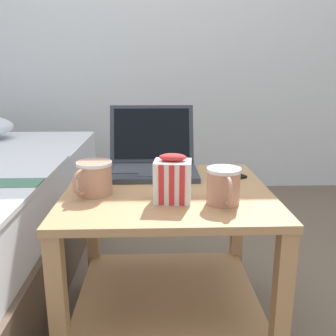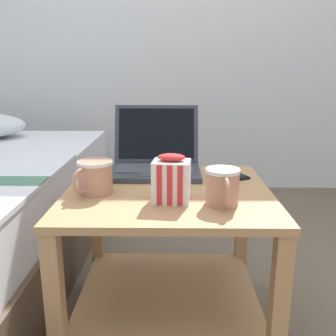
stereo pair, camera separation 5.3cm
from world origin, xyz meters
name	(u,v)px [view 2 (the right image)]	position (x,y,z in m)	size (l,w,h in m)	color
ground_plane	(168,327)	(0.00, 0.00, 0.00)	(8.00, 8.00, 0.00)	brown
back_wall	(171,12)	(0.00, 1.62, 1.25)	(8.00, 0.05, 2.50)	silver
bedside_table	(168,241)	(0.00, 0.00, 0.33)	(0.63, 0.60, 0.50)	tan
laptop	(155,159)	(-0.05, 0.21, 0.55)	(0.32, 0.30, 0.23)	#333842
mug_front_left	(95,176)	(-0.22, -0.04, 0.56)	(0.11, 0.14, 0.10)	tan
mug_front_right	(222,185)	(0.15, -0.14, 0.56)	(0.09, 0.14, 0.10)	tan
snack_bag	(171,180)	(0.01, -0.11, 0.57)	(0.11, 0.09, 0.14)	white
cell_phone	(230,174)	(0.22, 0.16, 0.51)	(0.13, 0.16, 0.01)	black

